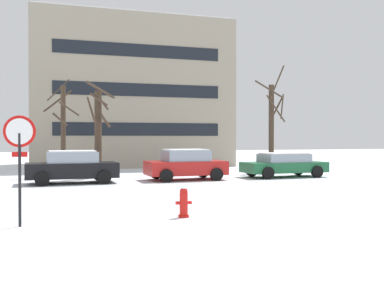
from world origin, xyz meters
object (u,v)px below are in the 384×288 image
fire_hydrant (184,202)px  parked_car_green (284,164)px  parked_car_black (72,167)px  stop_sign (20,149)px  parked_car_red (186,164)px

fire_hydrant → parked_car_green: bearing=49.9°
parked_car_black → parked_car_green: bearing=0.5°
stop_sign → parked_car_black: bearing=80.8°
stop_sign → parked_car_green: 16.57m
stop_sign → parked_car_red: size_ratio=0.66×
parked_car_black → parked_car_red: (5.57, 0.09, 0.01)m
stop_sign → parked_car_black: 10.54m
parked_car_green → parked_car_black: bearing=-179.5°
stop_sign → parked_car_green: (12.82, 10.44, -1.18)m
fire_hydrant → parked_car_black: 10.56m
parked_car_red → parked_car_black: bearing=-179.1°
fire_hydrant → parked_car_black: size_ratio=0.20×
stop_sign → parked_car_red: bearing=55.2°
parked_car_black → parked_car_red: 5.58m
fire_hydrant → parked_car_black: bearing=103.3°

